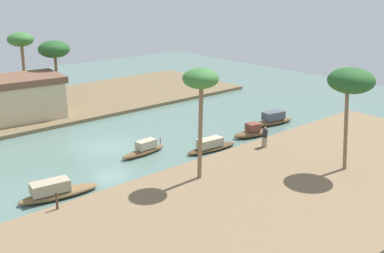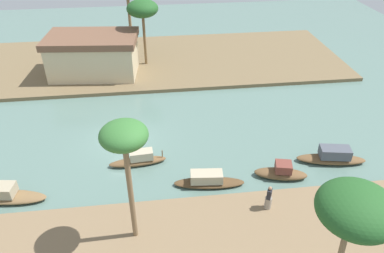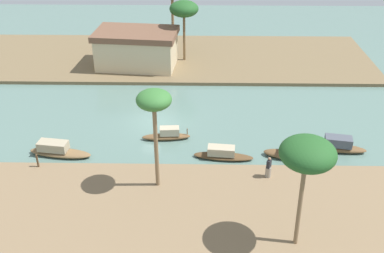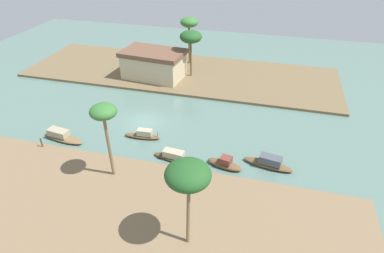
{
  "view_description": "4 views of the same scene",
  "coord_description": "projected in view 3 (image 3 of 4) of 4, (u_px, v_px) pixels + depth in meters",
  "views": [
    {
      "loc": [
        -16.72,
        -29.03,
        12.11
      ],
      "look_at": [
        5.93,
        -2.86,
        1.11
      ],
      "focal_mm": 42.43,
      "sensor_mm": 36.0,
      "label": 1
    },
    {
      "loc": [
        2.17,
        -23.08,
        15.86
      ],
      "look_at": [
        5.01,
        -0.47,
        1.04
      ],
      "focal_mm": 34.97,
      "sensor_mm": 36.0,
      "label": 2
    },
    {
      "loc": [
        3.6,
        -33.7,
        18.93
      ],
      "look_at": [
        3.04,
        -1.9,
        0.51
      ],
      "focal_mm": 42.51,
      "sensor_mm": 36.0,
      "label": 3
    },
    {
      "loc": [
        13.3,
        -29.25,
        19.53
      ],
      "look_at": [
        5.8,
        -0.98,
        0.92
      ],
      "focal_mm": 30.94,
      "sensor_mm": 36.0,
      "label": 4
    }
  ],
  "objects": [
    {
      "name": "sampan_midstream",
      "position": [
        223.0,
        154.0,
        33.5
      ],
      "size": [
        4.5,
        1.51,
        0.99
      ],
      "rotation": [
        0.0,
        0.0,
        -0.1
      ],
      "color": "brown",
      "rests_on": "river_water"
    },
    {
      "name": "sampan_with_red_awning",
      "position": [
        58.0,
        150.0,
        33.85
      ],
      "size": [
        4.88,
        1.9,
        1.12
      ],
      "rotation": [
        0.0,
        0.0,
        -0.14
      ],
      "color": "brown",
      "rests_on": "river_water"
    },
    {
      "name": "sampan_open_hull",
      "position": [
        167.0,
        135.0,
        35.85
      ],
      "size": [
        3.87,
        1.16,
        1.04
      ],
      "rotation": [
        0.0,
        0.0,
        0.07
      ],
      "color": "brown",
      "rests_on": "river_water"
    },
    {
      "name": "river_water",
      "position": [
        157.0,
        120.0,
        38.7
      ],
      "size": [
        72.83,
        72.83,
        0.0
      ],
      "primitive_type": "plane",
      "color": "slate",
      "rests_on": "ground"
    },
    {
      "name": "riverbank_right",
      "position": [
        167.0,
        58.0,
        50.74
      ],
      "size": [
        44.8,
        14.06,
        0.34
      ],
      "primitive_type": "cube",
      "color": "brown",
      "rests_on": "ground"
    },
    {
      "name": "sampan_downstream_large",
      "position": [
        287.0,
        153.0,
        33.57
      ],
      "size": [
        3.53,
        1.86,
        1.13
      ],
      "rotation": [
        0.0,
        0.0,
        -0.23
      ],
      "color": "brown",
      "rests_on": "river_water"
    },
    {
      "name": "sampan_near_left_bank",
      "position": [
        336.0,
        145.0,
        34.4
      ],
      "size": [
        4.74,
        1.93,
        1.18
      ],
      "rotation": [
        0.0,
        0.0,
        -0.18
      ],
      "color": "brown",
      "rests_on": "river_water"
    },
    {
      "name": "palm_tree_left_near",
      "position": [
        154.0,
        103.0,
        27.25
      ],
      "size": [
        2.18,
        2.18,
        6.98
      ],
      "color": "#7F6647",
      "rests_on": "riverbank_left"
    },
    {
      "name": "riverbank_left",
      "position": [
        136.0,
        235.0,
        26.49
      ],
      "size": [
        44.8,
        14.06,
        0.34
      ],
      "primitive_type": "cube",
      "color": "#846B4C",
      "rests_on": "ground"
    },
    {
      "name": "palm_tree_right_short",
      "position": [
        184.0,
        9.0,
        46.89
      ],
      "size": [
        3.02,
        3.02,
        6.47
      ],
      "color": "brown",
      "rests_on": "riverbank_right"
    },
    {
      "name": "palm_tree_left_far",
      "position": [
        308.0,
        155.0,
        22.98
      ],
      "size": [
        2.93,
        2.93,
        6.72
      ],
      "color": "#7F6647",
      "rests_on": "riverbank_left"
    },
    {
      "name": "person_on_near_bank",
      "position": [
        268.0,
        169.0,
        30.84
      ],
      "size": [
        0.53,
        0.53,
        1.58
      ],
      "rotation": [
        0.0,
        0.0,
        1.07
      ],
      "color": "gray",
      "rests_on": "riverbank_left"
    },
    {
      "name": "riverside_building",
      "position": [
        137.0,
        48.0,
        47.36
      ],
      "size": [
        8.85,
        5.97,
        3.79
      ],
      "rotation": [
        0.0,
        0.0,
        -0.1
      ],
      "color": "beige",
      "rests_on": "riverbank_right"
    },
    {
      "name": "mooring_post",
      "position": [
        37.0,
        161.0,
        31.94
      ],
      "size": [
        0.14,
        0.14,
        1.0
      ],
      "primitive_type": "cylinder",
      "color": "#4C3823",
      "rests_on": "riverbank_left"
    }
  ]
}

